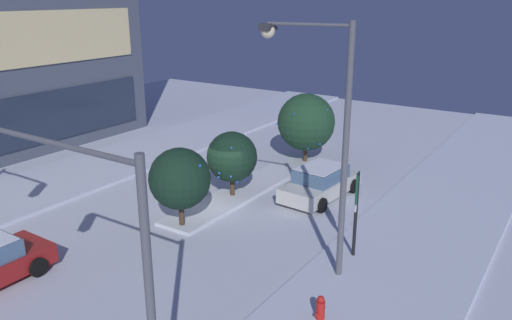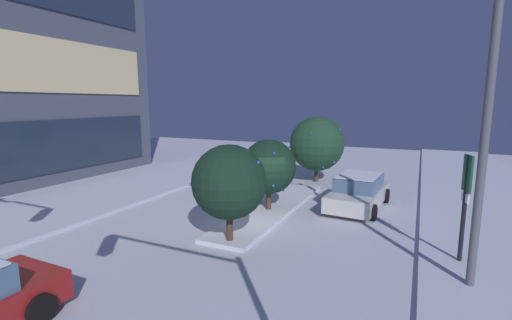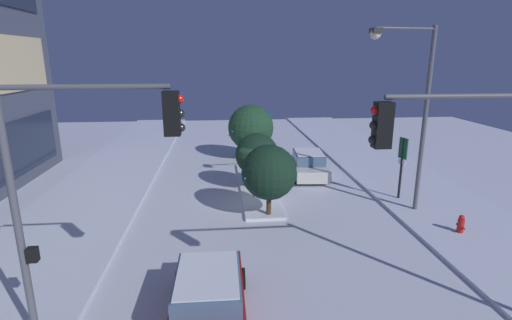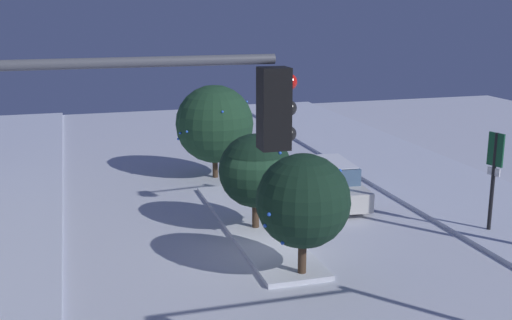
{
  "view_description": "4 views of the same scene",
  "coord_description": "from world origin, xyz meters",
  "px_view_note": "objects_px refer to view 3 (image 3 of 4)",
  "views": [
    {
      "loc": [
        -15.83,
        -12.91,
        8.93
      ],
      "look_at": [
        1.32,
        -1.6,
        2.23
      ],
      "focal_mm": 35.84,
      "sensor_mm": 36.0,
      "label": 1
    },
    {
      "loc": [
        -11.63,
        -5.66,
        4.62
      ],
      "look_at": [
        1.34,
        0.39,
        2.29
      ],
      "focal_mm": 24.92,
      "sensor_mm": 36.0,
      "label": 2
    },
    {
      "loc": [
        -17.88,
        1.9,
        6.94
      ],
      "look_at": [
        2.27,
        0.0,
        1.54
      ],
      "focal_mm": 27.07,
      "sensor_mm": 36.0,
      "label": 3
    },
    {
      "loc": [
        -16.41,
        5.34,
        6.96
      ],
      "look_at": [
        3.55,
        -0.54,
        1.85
      ],
      "focal_mm": 44.77,
      "sensor_mm": 36.0,
      "label": 4
    }
  ],
  "objects_px": {
    "traffic_light_corner_near_left": "(501,169)",
    "decorated_tree_right_of_median": "(257,155)",
    "car_far": "(208,299)",
    "fire_hydrant": "(461,226)",
    "traffic_light_corner_far_left": "(77,172)",
    "car_near": "(308,164)",
    "street_lamp_arched": "(411,97)",
    "decorated_tree_median": "(269,172)",
    "decorated_tree_left_of_median": "(251,128)",
    "parking_info_sign": "(402,161)"
  },
  "relations": [
    {
      "from": "traffic_light_corner_far_left",
      "to": "fire_hydrant",
      "type": "relative_size",
      "value": 7.44
    },
    {
      "from": "street_lamp_arched",
      "to": "fire_hydrant",
      "type": "distance_m",
      "value": 5.64
    },
    {
      "from": "parking_info_sign",
      "to": "fire_hydrant",
      "type": "bearing_deg",
      "value": 85.35
    },
    {
      "from": "car_near",
      "to": "fire_hydrant",
      "type": "bearing_deg",
      "value": -148.88
    },
    {
      "from": "car_near",
      "to": "street_lamp_arched",
      "type": "distance_m",
      "value": 8.16
    },
    {
      "from": "car_far",
      "to": "decorated_tree_right_of_median",
      "type": "height_order",
      "value": "decorated_tree_right_of_median"
    },
    {
      "from": "decorated_tree_left_of_median",
      "to": "decorated_tree_right_of_median",
      "type": "xyz_separation_m",
      "value": [
        -6.63,
        0.21,
        -0.27
      ]
    },
    {
      "from": "car_near",
      "to": "fire_hydrant",
      "type": "distance_m",
      "value": 9.54
    },
    {
      "from": "decorated_tree_median",
      "to": "decorated_tree_right_of_median",
      "type": "distance_m",
      "value": 3.69
    },
    {
      "from": "parking_info_sign",
      "to": "car_near",
      "type": "bearing_deg",
      "value": -66.38
    },
    {
      "from": "fire_hydrant",
      "to": "decorated_tree_median",
      "type": "relative_size",
      "value": 0.26
    },
    {
      "from": "decorated_tree_median",
      "to": "traffic_light_corner_near_left",
      "type": "bearing_deg",
      "value": -151.76
    },
    {
      "from": "traffic_light_corner_far_left",
      "to": "parking_info_sign",
      "type": "relative_size",
      "value": 2.04
    },
    {
      "from": "traffic_light_corner_far_left",
      "to": "street_lamp_arched",
      "type": "height_order",
      "value": "street_lamp_arched"
    },
    {
      "from": "traffic_light_corner_far_left",
      "to": "street_lamp_arched",
      "type": "xyz_separation_m",
      "value": [
        7.11,
        -11.42,
        0.89
      ]
    },
    {
      "from": "parking_info_sign",
      "to": "car_far",
      "type": "bearing_deg",
      "value": 27.68
    },
    {
      "from": "decorated_tree_median",
      "to": "decorated_tree_left_of_median",
      "type": "distance_m",
      "value": 10.32
    },
    {
      "from": "traffic_light_corner_far_left",
      "to": "fire_hydrant",
      "type": "height_order",
      "value": "traffic_light_corner_far_left"
    },
    {
      "from": "street_lamp_arched",
      "to": "decorated_tree_median",
      "type": "bearing_deg",
      "value": -7.36
    },
    {
      "from": "traffic_light_corner_far_left",
      "to": "car_near",
      "type": "bearing_deg",
      "value": 57.16
    },
    {
      "from": "decorated_tree_left_of_median",
      "to": "car_far",
      "type": "bearing_deg",
      "value": 171.64
    },
    {
      "from": "street_lamp_arched",
      "to": "decorated_tree_left_of_median",
      "type": "distance_m",
      "value": 12.43
    },
    {
      "from": "car_far",
      "to": "traffic_light_corner_near_left",
      "type": "distance_m",
      "value": 7.86
    },
    {
      "from": "car_near",
      "to": "car_far",
      "type": "distance_m",
      "value": 14.09
    },
    {
      "from": "decorated_tree_median",
      "to": "decorated_tree_right_of_median",
      "type": "relative_size",
      "value": 1.06
    },
    {
      "from": "car_far",
      "to": "parking_info_sign",
      "type": "distance_m",
      "value": 12.53
    },
    {
      "from": "car_far",
      "to": "decorated_tree_right_of_median",
      "type": "relative_size",
      "value": 1.53
    },
    {
      "from": "parking_info_sign",
      "to": "decorated_tree_left_of_median",
      "type": "distance_m",
      "value": 11.11
    },
    {
      "from": "car_near",
      "to": "decorated_tree_left_of_median",
      "type": "bearing_deg",
      "value": 40.15
    },
    {
      "from": "parking_info_sign",
      "to": "decorated_tree_left_of_median",
      "type": "bearing_deg",
      "value": -67.64
    },
    {
      "from": "car_far",
      "to": "decorated_tree_right_of_median",
      "type": "xyz_separation_m",
      "value": [
        10.63,
        -2.32,
        1.25
      ]
    },
    {
      "from": "car_far",
      "to": "fire_hydrant",
      "type": "bearing_deg",
      "value": 114.32
    },
    {
      "from": "traffic_light_corner_near_left",
      "to": "decorated_tree_right_of_median",
      "type": "height_order",
      "value": "traffic_light_corner_near_left"
    },
    {
      "from": "decorated_tree_left_of_median",
      "to": "decorated_tree_right_of_median",
      "type": "bearing_deg",
      "value": 178.16
    },
    {
      "from": "traffic_light_corner_near_left",
      "to": "decorated_tree_median",
      "type": "relative_size",
      "value": 1.91
    },
    {
      "from": "decorated_tree_right_of_median",
      "to": "car_near",
      "type": "bearing_deg",
      "value": -55.68
    },
    {
      "from": "traffic_light_corner_near_left",
      "to": "car_near",
      "type": "bearing_deg",
      "value": -85.26
    },
    {
      "from": "decorated_tree_median",
      "to": "car_far",
      "type": "bearing_deg",
      "value": 160.23
    },
    {
      "from": "traffic_light_corner_far_left",
      "to": "parking_info_sign",
      "type": "height_order",
      "value": "traffic_light_corner_far_left"
    },
    {
      "from": "decorated_tree_right_of_median",
      "to": "street_lamp_arched",
      "type": "bearing_deg",
      "value": -121.3
    },
    {
      "from": "car_far",
      "to": "decorated_tree_right_of_median",
      "type": "distance_m",
      "value": 10.95
    },
    {
      "from": "car_near",
      "to": "traffic_light_corner_far_left",
      "type": "distance_m",
      "value": 16.13
    },
    {
      "from": "traffic_light_corner_near_left",
      "to": "decorated_tree_left_of_median",
      "type": "xyz_separation_m",
      "value": [
        18.37,
        4.28,
        -2.24
      ]
    },
    {
      "from": "traffic_light_corner_far_left",
      "to": "traffic_light_corner_near_left",
      "type": "xyz_separation_m",
      "value": [
        -0.83,
        -9.67,
        0.05
      ]
    },
    {
      "from": "traffic_light_corner_far_left",
      "to": "fire_hydrant",
      "type": "xyz_separation_m",
      "value": [
        4.66,
        -12.78,
        -4.0
      ]
    },
    {
      "from": "car_near",
      "to": "decorated_tree_median",
      "type": "xyz_separation_m",
      "value": [
        -5.96,
        3.16,
        1.38
      ]
    },
    {
      "from": "decorated_tree_median",
      "to": "decorated_tree_right_of_median",
      "type": "xyz_separation_m",
      "value": [
        3.69,
        0.17,
        -0.12
      ]
    },
    {
      "from": "decorated_tree_right_of_median",
      "to": "fire_hydrant",
      "type": "bearing_deg",
      "value": -129.44
    },
    {
      "from": "fire_hydrant",
      "to": "decorated_tree_right_of_median",
      "type": "height_order",
      "value": "decorated_tree_right_of_median"
    },
    {
      "from": "decorated_tree_left_of_median",
      "to": "fire_hydrant",
      "type": "bearing_deg",
      "value": -150.18
    }
  ]
}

